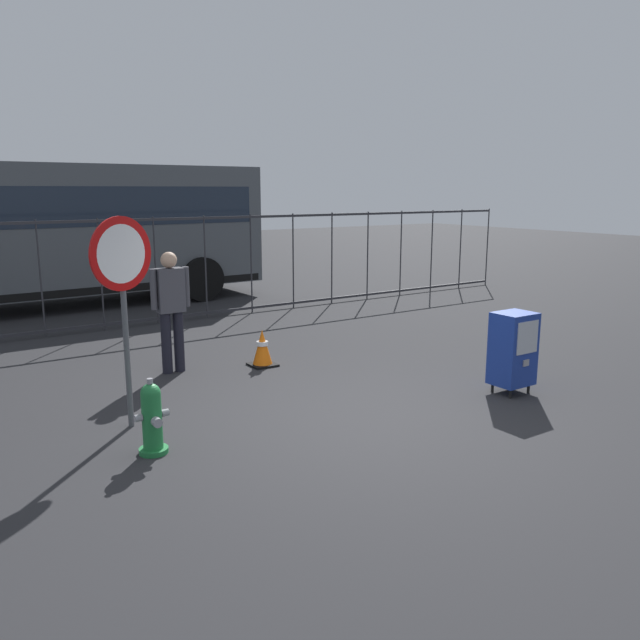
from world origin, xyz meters
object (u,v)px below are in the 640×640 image
(newspaper_box_primary, at_px, (513,349))
(fire_hydrant, at_px, (152,418))
(traffic_cone, at_px, (262,348))
(pedestrian, at_px, (171,305))
(stop_sign, at_px, (123,278))
(bus_near, at_px, (8,228))

(newspaper_box_primary, bearing_deg, fire_hydrant, 170.92)
(newspaper_box_primary, relative_size, traffic_cone, 1.92)
(pedestrian, bearing_deg, traffic_cone, -18.95)
(newspaper_box_primary, relative_size, stop_sign, 0.46)
(fire_hydrant, distance_m, pedestrian, 2.86)
(stop_sign, distance_m, bus_near, 7.99)
(pedestrian, relative_size, traffic_cone, 3.15)
(newspaper_box_primary, height_order, stop_sign, stop_sign)
(pedestrian, bearing_deg, fire_hydrant, -115.01)
(stop_sign, xyz_separation_m, traffic_cone, (2.32, 1.32, -1.34))
(bus_near, bearing_deg, stop_sign, -92.04)
(fire_hydrant, height_order, newspaper_box_primary, newspaper_box_primary)
(stop_sign, xyz_separation_m, bus_near, (0.08, 7.99, 0.11))
(newspaper_box_primary, xyz_separation_m, stop_sign, (-4.28, 1.50, 1.03))
(fire_hydrant, bearing_deg, pedestrian, 64.99)
(stop_sign, distance_m, pedestrian, 2.17)
(newspaper_box_primary, bearing_deg, traffic_cone, 124.85)
(newspaper_box_primary, xyz_separation_m, bus_near, (-4.20, 9.49, 1.14))
(pedestrian, distance_m, bus_near, 6.40)
(traffic_cone, relative_size, bus_near, 0.05)
(stop_sign, xyz_separation_m, pedestrian, (1.14, 1.73, -0.65))
(pedestrian, height_order, bus_near, bus_near)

